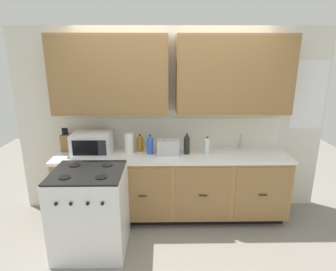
% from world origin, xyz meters
% --- Properties ---
extents(ground_plane, '(8.00, 8.00, 0.00)m').
position_xyz_m(ground_plane, '(0.00, 0.00, 0.00)').
color(ground_plane, gray).
extents(wall_unit, '(4.13, 0.40, 2.47)m').
position_xyz_m(wall_unit, '(0.00, 0.50, 1.65)').
color(wall_unit, silver).
rests_on(wall_unit, ground_plane).
extents(counter_run, '(2.96, 0.64, 0.90)m').
position_xyz_m(counter_run, '(0.00, 0.30, 0.46)').
color(counter_run, black).
rests_on(counter_run, ground_plane).
extents(stove_range, '(0.76, 0.68, 0.95)m').
position_xyz_m(stove_range, '(-0.91, -0.33, 0.47)').
color(stove_range, white).
rests_on(stove_range, ground_plane).
extents(microwave, '(0.48, 0.37, 0.28)m').
position_xyz_m(microwave, '(-1.01, 0.31, 1.04)').
color(microwave, white).
rests_on(microwave, counter_run).
extents(toaster, '(0.28, 0.18, 0.19)m').
position_xyz_m(toaster, '(-0.05, 0.28, 1.00)').
color(toaster, '#B7B7BC').
rests_on(toaster, counter_run).
extents(knife_block, '(0.11, 0.14, 0.31)m').
position_xyz_m(knife_block, '(-1.38, 0.44, 1.02)').
color(knife_block, olive).
rests_on(knife_block, counter_run).
extents(sink_faucet, '(0.02, 0.02, 0.20)m').
position_xyz_m(sink_faucet, '(0.93, 0.51, 1.00)').
color(sink_faucet, '#B2B5BA').
rests_on(sink_faucet, counter_run).
extents(paper_towel_roll, '(0.12, 0.12, 0.26)m').
position_xyz_m(paper_towel_roll, '(-0.55, 0.35, 1.03)').
color(paper_towel_roll, white).
rests_on(paper_towel_roll, counter_run).
extents(bottle_blue, '(0.08, 0.08, 0.25)m').
position_xyz_m(bottle_blue, '(-0.28, 0.31, 1.03)').
color(bottle_blue, blue).
rests_on(bottle_blue, counter_run).
extents(bottle_amber, '(0.08, 0.08, 0.23)m').
position_xyz_m(bottle_amber, '(-0.42, 0.41, 1.02)').
color(bottle_amber, '#9E6619').
rests_on(bottle_amber, counter_run).
extents(bottle_clear, '(0.07, 0.07, 0.22)m').
position_xyz_m(bottle_clear, '(0.44, 0.30, 1.01)').
color(bottle_clear, silver).
rests_on(bottle_clear, counter_run).
extents(bottle_dark, '(0.08, 0.08, 0.27)m').
position_xyz_m(bottle_dark, '(0.18, 0.30, 1.03)').
color(bottle_dark, black).
rests_on(bottle_dark, counter_run).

